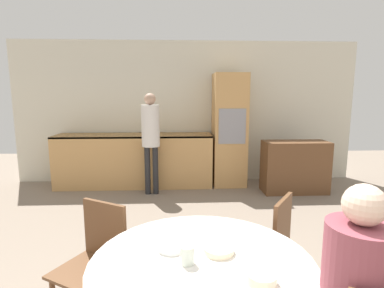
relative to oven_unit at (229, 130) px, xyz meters
The scene contains 11 objects.
wall_back 0.88m from the oven_unit, 155.98° to the left, with size 6.34×0.05×2.60m.
kitchen_counter 1.78m from the oven_unit, behind, with size 2.75×0.60×0.93m.
oven_unit is the anchor object (origin of this frame).
sideboard 1.28m from the oven_unit, 26.01° to the right, with size 1.06×0.45×0.87m.
chair_far_left 3.68m from the oven_unit, 114.46° to the right, with size 0.55×0.55×0.87m.
chair_far_right 3.21m from the oven_unit, 94.00° to the right, with size 0.56×0.56×0.87m.
person_standing 1.45m from the oven_unit, 160.15° to the right, with size 0.29×0.29×1.65m.
cup 3.95m from the oven_unit, 102.84° to the right, with size 0.07×0.07×0.10m.
bowl_near 3.81m from the oven_unit, 100.52° to the right, with size 0.17×0.17×0.04m.
bowl_centre 3.81m from the oven_unit, 104.68° to the right, with size 0.18×0.18×0.04m.
bowl_far 4.07m from the oven_unit, 97.48° to the right, with size 0.14×0.14×0.05m.
Camera 1 is at (-0.17, -0.44, 1.63)m, focal length 28.00 mm.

